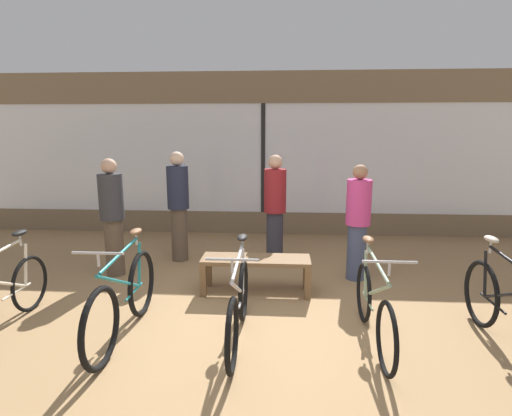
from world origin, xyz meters
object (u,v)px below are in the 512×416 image
object	(u,v)px
bicycle_far_right	(508,312)
customer_near_bench	(112,215)
bicycle_center	(239,305)
bicycle_right	(374,307)
bicycle_far_left	(0,297)
customer_near_rack	(358,220)
customer_mid_floor	(275,208)
bicycle_left	(124,299)
display_bench	(256,264)
customer_by_window	(178,204)

from	to	relation	value
bicycle_far_right	customer_near_bench	xyz separation A→B (m)	(-4.58, 1.77, 0.50)
bicycle_center	bicycle_right	size ratio (longest dim) A/B	1.02
bicycle_far_left	customer_near_rack	distance (m)	4.39
bicycle_far_left	customer_mid_floor	size ratio (longest dim) A/B	0.99
bicycle_right	bicycle_far_left	bearing A→B (deg)	-179.72
bicycle_right	bicycle_left	bearing A→B (deg)	-178.83
customer_near_rack	customer_near_bench	world-z (taller)	customer_near_bench
bicycle_right	customer_near_bench	bearing A→B (deg)	153.10
display_bench	customer_near_rack	size ratio (longest dim) A/B	0.86
bicycle_left	customer_mid_floor	distance (m)	2.85
bicycle_far_right	customer_mid_floor	size ratio (longest dim) A/B	1.04
bicycle_far_right	customer_by_window	xyz separation A→B (m)	(-3.80, 2.49, 0.53)
bicycle_right	customer_by_window	xyz separation A→B (m)	(-2.57, 2.42, 0.56)
bicycle_right	customer_by_window	bearing A→B (deg)	136.70
bicycle_left	display_bench	xyz separation A→B (m)	(1.26, 1.23, -0.02)
customer_near_rack	customer_by_window	size ratio (longest dim) A/B	0.93
bicycle_right	display_bench	bearing A→B (deg)	136.58
customer_near_bench	bicycle_right	bearing A→B (deg)	-26.90
bicycle_left	customer_near_bench	size ratio (longest dim) A/B	1.05
bicycle_far_left	customer_near_rack	size ratio (longest dim) A/B	1.04
bicycle_far_right	customer_near_bench	world-z (taller)	customer_near_bench
display_bench	customer_mid_floor	world-z (taller)	customer_mid_floor
bicycle_far_left	bicycle_far_right	size ratio (longest dim) A/B	0.95
bicycle_left	display_bench	distance (m)	1.76
bicycle_center	customer_by_window	bearing A→B (deg)	116.47
customer_near_bench	bicycle_center	bearing A→B (deg)	-41.09
customer_near_rack	display_bench	bearing A→B (deg)	-157.35
bicycle_right	display_bench	world-z (taller)	bicycle_right
bicycle_center	bicycle_far_right	xyz separation A→B (m)	(2.57, -0.02, 0.02)
bicycle_far_left	bicycle_far_right	distance (m)	5.09
bicycle_center	bicycle_far_right	size ratio (longest dim) A/B	0.93
bicycle_far_right	display_bench	bearing A→B (deg)	153.28
customer_near_bench	bicycle_far_left	bearing A→B (deg)	-106.52
customer_by_window	customer_near_rack	bearing A→B (deg)	-13.78
customer_by_window	customer_near_bench	world-z (taller)	customer_by_window
bicycle_left	customer_near_rack	world-z (taller)	customer_near_rack
customer_mid_floor	display_bench	bearing A→B (deg)	-100.79
bicycle_left	bicycle_right	distance (m)	2.50
bicycle_center	bicycle_right	distance (m)	1.34
bicycle_far_left	customer_near_bench	size ratio (longest dim) A/B	1.00
bicycle_far_left	display_bench	bearing A→B (deg)	24.62
bicycle_far_left	display_bench	world-z (taller)	bicycle_far_left
bicycle_center	customer_by_window	distance (m)	2.82
customer_by_window	bicycle_far_left	bearing A→B (deg)	-117.77
customer_mid_floor	customer_near_rack	bearing A→B (deg)	-26.15
bicycle_right	bicycle_far_right	xyz separation A→B (m)	(1.24, -0.07, 0.02)
customer_by_window	customer_near_bench	xyz separation A→B (m)	(-0.77, -0.72, -0.03)
bicycle_center	customer_mid_floor	xyz separation A→B (m)	(0.31, 2.38, 0.53)
bicycle_far_right	customer_mid_floor	world-z (taller)	customer_mid_floor
bicycle_far_left	bicycle_center	distance (m)	2.51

